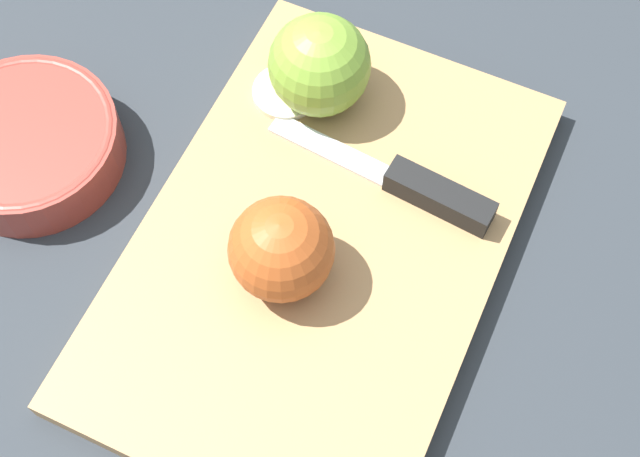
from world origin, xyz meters
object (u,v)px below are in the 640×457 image
object	(u,v)px
knife	(425,190)
apple_half_right	(320,65)
apple_half_left	(282,249)
bowl	(28,142)

from	to	relation	value
knife	apple_half_right	bearing A→B (deg)	-19.71
apple_half_right	apple_half_left	bearing A→B (deg)	-91.49
apple_half_left	bowl	distance (m)	0.22
apple_half_left	knife	world-z (taller)	apple_half_left
apple_half_left	knife	xyz separation A→B (m)	(0.08, -0.08, -0.03)
apple_half_right	knife	bearing A→B (deg)	-41.54
apple_half_left	apple_half_right	world-z (taller)	apple_half_right
apple_half_left	apple_half_right	xyz separation A→B (m)	(0.15, 0.01, 0.00)
apple_half_right	bowl	distance (m)	0.22
bowl	knife	bearing A→B (deg)	-84.98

